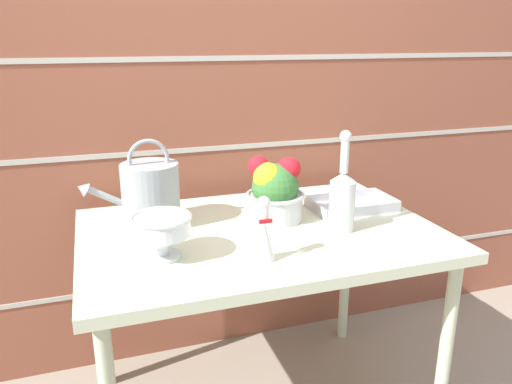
# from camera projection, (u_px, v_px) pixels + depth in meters

# --- Properties ---
(brick_wall) EXTENTS (3.60, 0.08, 2.20)m
(brick_wall) POSITION_uv_depth(u_px,v_px,m) (219.00, 103.00, 2.05)
(brick_wall) COLOR brown
(brick_wall) RESTS_ON ground_plane
(patio_table) EXTENTS (1.19, 0.81, 0.74)m
(patio_table) POSITION_uv_depth(u_px,v_px,m) (260.00, 248.00, 1.71)
(patio_table) COLOR beige
(patio_table) RESTS_ON ground_plane
(watering_can) EXTENTS (0.34, 0.20, 0.30)m
(watering_can) POSITION_uv_depth(u_px,v_px,m) (150.00, 194.00, 1.69)
(watering_can) COLOR #93999E
(watering_can) RESTS_ON patio_table
(crystal_pedestal_bowl) EXTENTS (0.18, 0.18, 0.13)m
(crystal_pedestal_bowl) POSITION_uv_depth(u_px,v_px,m) (162.00, 228.00, 1.44)
(crystal_pedestal_bowl) COLOR silver
(crystal_pedestal_bowl) RESTS_ON patio_table
(flower_planter) EXTENTS (0.21, 0.21, 0.23)m
(flower_planter) POSITION_uv_depth(u_px,v_px,m) (275.00, 191.00, 1.75)
(flower_planter) COLOR #BCBCC1
(flower_planter) RESTS_ON patio_table
(glass_decanter) EXTENTS (0.09, 0.09, 0.34)m
(glass_decanter) POSITION_uv_depth(u_px,v_px,m) (342.00, 197.00, 1.65)
(glass_decanter) COLOR silver
(glass_decanter) RESTS_ON patio_table
(figurine_vase) EXTENTS (0.07, 0.07, 0.20)m
(figurine_vase) POSITION_uv_depth(u_px,v_px,m) (264.00, 235.00, 1.43)
(figurine_vase) COLOR white
(figurine_vase) RESTS_ON patio_table
(wire_tray) EXTENTS (0.31, 0.19, 0.04)m
(wire_tray) POSITION_uv_depth(u_px,v_px,m) (351.00, 205.00, 1.89)
(wire_tray) COLOR #B7B7BC
(wire_tray) RESTS_ON patio_table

